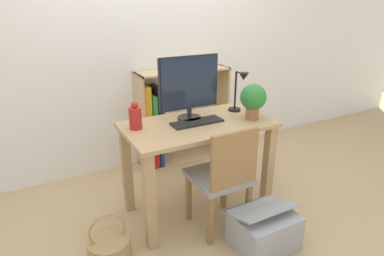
{
  "coord_description": "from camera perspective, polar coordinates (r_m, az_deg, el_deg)",
  "views": [
    {
      "loc": [
        -1.11,
        -1.98,
        1.6
      ],
      "look_at": [
        0.0,
        0.1,
        0.68
      ],
      "focal_mm": 30.0,
      "sensor_mm": 36.0,
      "label": 1
    }
  ],
  "objects": [
    {
      "name": "ground_plane",
      "position": [
        2.78,
        1.0,
        -13.93
      ],
      "size": [
        10.0,
        10.0,
        0.0
      ],
      "primitive_type": "plane",
      "color": "tan"
    },
    {
      "name": "wall_back",
      "position": [
        3.24,
        -8.23,
        15.72
      ],
      "size": [
        8.0,
        0.05,
        2.6
      ],
      "color": "white",
      "rests_on": "ground_plane"
    },
    {
      "name": "desk",
      "position": [
        2.49,
        1.08,
        -2.76
      ],
      "size": [
        1.12,
        0.62,
        0.76
      ],
      "color": "tan",
      "rests_on": "ground_plane"
    },
    {
      "name": "monitor",
      "position": [
        2.43,
        -0.52,
        7.64
      ],
      "size": [
        0.49,
        0.19,
        0.49
      ],
      "color": "#232326",
      "rests_on": "desk"
    },
    {
      "name": "keyboard",
      "position": [
        2.41,
        0.95,
        1.03
      ],
      "size": [
        0.4,
        0.14,
        0.02
      ],
      "color": "black",
      "rests_on": "desk"
    },
    {
      "name": "vase",
      "position": [
        2.32,
        -10.05,
        1.93
      ],
      "size": [
        0.09,
        0.09,
        0.2
      ],
      "color": "#B2231E",
      "rests_on": "desk"
    },
    {
      "name": "desk_lamp",
      "position": [
        2.63,
        8.49,
        7.0
      ],
      "size": [
        0.1,
        0.19,
        0.34
      ],
      "color": "black",
      "rests_on": "desk"
    },
    {
      "name": "potted_plant",
      "position": [
        2.5,
        10.82,
        5.1
      ],
      "size": [
        0.2,
        0.2,
        0.28
      ],
      "color": "#9E6647",
      "rests_on": "desk"
    },
    {
      "name": "chair",
      "position": [
        2.31,
        5.59,
        -8.43
      ],
      "size": [
        0.4,
        0.4,
        0.84
      ],
      "rotation": [
        0.0,
        0.0,
        -0.08
      ],
      "color": "gray",
      "rests_on": "ground_plane"
    },
    {
      "name": "bookshelf",
      "position": [
        3.31,
        -4.42,
        1.36
      ],
      "size": [
        0.96,
        0.28,
        0.98
      ],
      "color": "tan",
      "rests_on": "ground_plane"
    },
    {
      "name": "basket",
      "position": [
        2.33,
        -14.5,
        -19.96
      ],
      "size": [
        0.28,
        0.28,
        0.36
      ],
      "color": "tan",
      "rests_on": "ground_plane"
    },
    {
      "name": "storage_box",
      "position": [
        2.39,
        12.61,
        -17.13
      ],
      "size": [
        0.43,
        0.4,
        0.34
      ],
      "color": "#999EA3",
      "rests_on": "ground_plane"
    }
  ]
}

